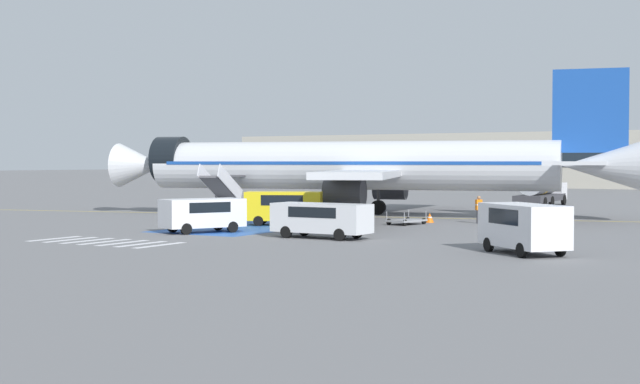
# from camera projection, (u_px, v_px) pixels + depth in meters

# --- Properties ---
(ground_plane) EXTENTS (600.00, 600.00, 0.00)m
(ground_plane) POSITION_uv_depth(u_px,v_px,m) (353.00, 216.00, 66.63)
(ground_plane) COLOR slate
(apron_leadline_yellow) EXTENTS (72.56, 16.85, 0.01)m
(apron_leadline_yellow) POSITION_uv_depth(u_px,v_px,m) (348.00, 216.00, 65.89)
(apron_leadline_yellow) COLOR gold
(apron_leadline_yellow) RESTS_ON ground_plane
(apron_stand_patch_blue) EXTENTS (6.65, 12.34, 0.01)m
(apron_stand_patch_blue) POSITION_uv_depth(u_px,v_px,m) (249.00, 227.00, 54.83)
(apron_stand_patch_blue) COLOR #2856A8
(apron_stand_patch_blue) RESTS_ON ground_plane
(apron_walkway_bar_0) EXTENTS (0.44, 3.60, 0.01)m
(apron_walkway_bar_0) POSITION_uv_depth(u_px,v_px,m) (54.00, 239.00, 46.77)
(apron_walkway_bar_0) COLOR silver
(apron_walkway_bar_0) RESTS_ON ground_plane
(apron_walkway_bar_1) EXTENTS (0.44, 3.60, 0.01)m
(apron_walkway_bar_1) POSITION_uv_depth(u_px,v_px,m) (71.00, 240.00, 46.17)
(apron_walkway_bar_1) COLOR silver
(apron_walkway_bar_1) RESTS_ON ground_plane
(apron_walkway_bar_2) EXTENTS (0.44, 3.60, 0.01)m
(apron_walkway_bar_2) POSITION_uv_depth(u_px,v_px,m) (88.00, 241.00, 45.56)
(apron_walkway_bar_2) COLOR silver
(apron_walkway_bar_2) RESTS_ON ground_plane
(apron_walkway_bar_3) EXTENTS (0.44, 3.60, 0.01)m
(apron_walkway_bar_3) POSITION_uv_depth(u_px,v_px,m) (105.00, 242.00, 44.95)
(apron_walkway_bar_3) COLOR silver
(apron_walkway_bar_3) RESTS_ON ground_plane
(apron_walkway_bar_4) EXTENTS (0.44, 3.60, 0.01)m
(apron_walkway_bar_4) POSITION_uv_depth(u_px,v_px,m) (123.00, 243.00, 44.35)
(apron_walkway_bar_4) COLOR silver
(apron_walkway_bar_4) RESTS_ON ground_plane
(apron_walkway_bar_5) EXTENTS (0.44, 3.60, 0.01)m
(apron_walkway_bar_5) POSITION_uv_depth(u_px,v_px,m) (141.00, 244.00, 43.74)
(apron_walkway_bar_5) COLOR silver
(apron_walkway_bar_5) RESTS_ON ground_plane
(apron_walkway_bar_6) EXTENTS (0.44, 3.60, 0.01)m
(apron_walkway_bar_6) POSITION_uv_depth(u_px,v_px,m) (160.00, 245.00, 43.13)
(apron_walkway_bar_6) COLOR silver
(apron_walkway_bar_6) RESTS_ON ground_plane
(airliner) EXTENTS (39.45, 31.67, 10.37)m
(airliner) POSITION_uv_depth(u_px,v_px,m) (357.00, 166.00, 65.57)
(airliner) COLOR silver
(airliner) RESTS_ON ground_plane
(boarding_stairs_forward) EXTENTS (3.22, 5.53, 3.90)m
(boarding_stairs_forward) POSITION_uv_depth(u_px,v_px,m) (221.00, 204.00, 64.24)
(boarding_stairs_forward) COLOR #ADB2BA
(boarding_stairs_forward) RESTS_ON ground_plane
(fuel_tanker) EXTENTS (2.75, 9.35, 3.57)m
(fuel_tanker) POSITION_uv_depth(u_px,v_px,m) (541.00, 186.00, 80.78)
(fuel_tanker) COLOR #38383D
(fuel_tanker) RESTS_ON ground_plane
(service_van_0) EXTENTS (3.97, 5.05, 1.93)m
(service_van_0) POSITION_uv_depth(u_px,v_px,m) (202.00, 212.00, 50.89)
(service_van_0) COLOR silver
(service_van_0) RESTS_ON ground_plane
(service_van_1) EXTENTS (4.72, 4.47, 2.19)m
(service_van_1) POSITION_uv_depth(u_px,v_px,m) (524.00, 224.00, 39.03)
(service_van_1) COLOR silver
(service_van_1) RESTS_ON ground_plane
(service_van_2) EXTENTS (5.33, 2.05, 1.84)m
(service_van_2) POSITION_uv_depth(u_px,v_px,m) (321.00, 217.00, 47.05)
(service_van_2) COLOR silver
(service_van_2) RESTS_ON ground_plane
(service_van_3) EXTENTS (5.21, 3.87, 2.14)m
(service_van_3) POSITION_uv_depth(u_px,v_px,m) (284.00, 205.00, 56.77)
(service_van_3) COLOR yellow
(service_van_3) RESTS_ON ground_plane
(baggage_cart) EXTENTS (1.97, 2.84, 0.87)m
(baggage_cart) POSITION_uv_depth(u_px,v_px,m) (406.00, 221.00, 57.30)
(baggage_cart) COLOR gray
(baggage_cart) RESTS_ON ground_plane
(ground_crew_0) EXTENTS (0.45, 0.48, 1.81)m
(ground_crew_0) POSITION_uv_depth(u_px,v_px,m) (479.00, 207.00, 58.38)
(ground_crew_0) COLOR #2D2D33
(ground_crew_0) RESTS_ON ground_plane
(ground_crew_1) EXTENTS (0.25, 0.44, 1.71)m
(ground_crew_1) POSITION_uv_depth(u_px,v_px,m) (296.00, 204.00, 63.93)
(ground_crew_1) COLOR black
(ground_crew_1) RESTS_ON ground_plane
(traffic_cone_0) EXTENTS (0.58, 0.58, 0.64)m
(traffic_cone_0) POSITION_uv_depth(u_px,v_px,m) (430.00, 218.00, 59.23)
(traffic_cone_0) COLOR orange
(traffic_cone_0) RESTS_ON ground_plane
(terminal_building) EXTENTS (132.90, 12.10, 8.68)m
(terminal_building) POSITION_uv_depth(u_px,v_px,m) (619.00, 160.00, 136.43)
(terminal_building) COLOR #B2AD9E
(terminal_building) RESTS_ON ground_plane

